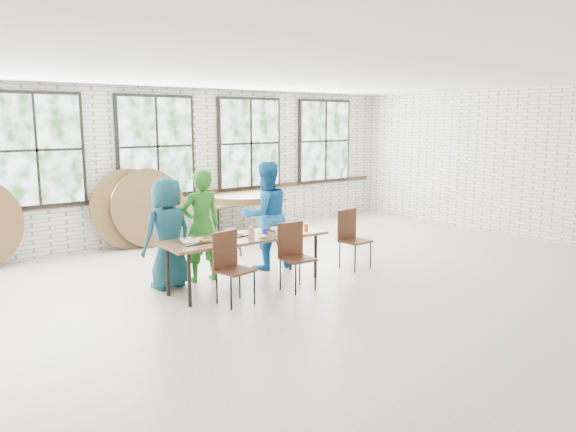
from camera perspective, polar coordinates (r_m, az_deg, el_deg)
name	(u,v)px	position (r m, az deg, el deg)	size (l,w,h in m)	color
room	(157,149)	(11.18, -13.21, 6.66)	(12.00, 12.00, 12.00)	beige
dining_table	(245,240)	(8.04, -4.36, -2.41)	(2.45, 0.97, 0.74)	brown
chair_near_left	(230,261)	(7.37, -5.91, -4.61)	(0.48, 0.47, 0.95)	#442316
chair_near_right	(294,250)	(7.94, 0.61, -3.50)	(0.46, 0.44, 0.95)	#442316
chair_spare	(351,234)	(9.14, 6.43, -1.80)	(0.44, 0.42, 0.95)	#442316
adult_teal	(168,233)	(8.13, -12.11, -1.73)	(0.77, 0.50, 1.58)	#174E5A
adult_green	(201,226)	(8.37, -8.79, -0.98)	(0.61, 0.40, 1.67)	#24721E
toddler	(232,251)	(8.74, -5.75, -3.60)	(0.48, 0.27, 0.74)	#151B42
adult_blue	(266,215)	(9.01, -2.28, 0.06)	(0.84, 0.65, 1.73)	#185EA8
storage_table	(243,203)	(11.59, -4.57, 1.31)	(1.86, 0.91, 0.74)	brown
tabletop_clutter	(251,234)	(8.04, -3.73, -1.85)	(2.00, 0.63, 0.11)	black
round_tops_stacked	(243,197)	(11.58, -4.58, 1.90)	(1.50, 1.50, 0.13)	brown
round_tops_leaning	(90,214)	(10.56, -19.44, 0.22)	(4.44, 0.39, 1.49)	brown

